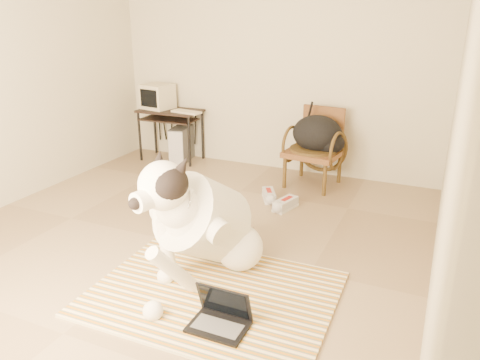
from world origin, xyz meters
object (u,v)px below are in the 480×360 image
Objects in this scene: crt_monitor at (158,97)px; backpack at (319,135)px; laptop at (221,316)px; pc_tower at (182,144)px; rattan_chair at (315,147)px; computer_desk at (170,117)px; dog at (203,222)px.

backpack is (2.19, -0.17, -0.24)m from crt_monitor.
backpack is at bearing 93.06° from laptop.
pc_tower is 0.59× the size of rattan_chair.
laptop is 0.42× the size of rattan_chair.
computer_desk is 2.05× the size of crt_monitor.
rattan_chair is (1.96, -0.12, -0.14)m from computer_desk.
dog reaches higher than pc_tower.
laptop is 3.78m from crt_monitor.
crt_monitor reaches higher than computer_desk.
laptop is at bearing -52.66° from dog.
laptop is at bearing -55.26° from pc_tower.
backpack is at bearing -4.41° from crt_monitor.
crt_monitor is 2.19m from rattan_chair.
computer_desk is 1.61× the size of pc_tower.
rattan_chair is at bearing -4.00° from crt_monitor.
backpack is at bearing -4.03° from computer_desk.
crt_monitor is at bearing 129.36° from dog.
computer_desk is (-1.74, 2.32, 0.16)m from dog.
rattan_chair reaches higher than computer_desk.
dog is 2.20m from backpack.
rattan_chair is 0.15m from backpack.
pc_tower is 0.86× the size of backpack.
dog is at bearing -53.17° from computer_desk.
rattan_chair is (2.15, -0.15, -0.39)m from crt_monitor.
computer_desk is 1.38× the size of backpack.
dog reaches higher than rattan_chair.
rattan_chair reaches higher than laptop.
dog is at bearing 127.34° from laptop.
laptop is 0.61× the size of backpack.
dog is 2.47× the size of backpack.
crt_monitor is 0.78× the size of pc_tower.
dog is 2.88× the size of pc_tower.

